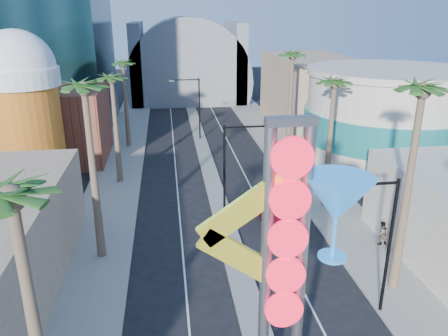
% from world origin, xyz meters
% --- Properties ---
extents(sidewalk_west, '(5.00, 100.00, 0.15)m').
position_xyz_m(sidewalk_west, '(-9.50, 35.00, 0.07)').
color(sidewalk_west, gray).
rests_on(sidewalk_west, ground).
extents(sidewalk_east, '(5.00, 100.00, 0.15)m').
position_xyz_m(sidewalk_east, '(9.50, 35.00, 0.07)').
color(sidewalk_east, gray).
rests_on(sidewalk_east, ground).
extents(median, '(1.60, 84.00, 0.15)m').
position_xyz_m(median, '(0.00, 38.00, 0.07)').
color(median, gray).
rests_on(median, ground).
extents(brick_filler_west, '(10.00, 10.00, 8.00)m').
position_xyz_m(brick_filler_west, '(-16.00, 38.00, 4.00)').
color(brick_filler_west, brown).
rests_on(brick_filler_west, ground).
extents(filler_east, '(10.00, 20.00, 10.00)m').
position_xyz_m(filler_east, '(16.00, 48.00, 5.00)').
color(filler_east, '#9A7B63').
rests_on(filler_east, ground).
extents(beer_mug, '(7.00, 7.00, 14.50)m').
position_xyz_m(beer_mug, '(-17.00, 30.00, 7.84)').
color(beer_mug, '#D35D1C').
rests_on(beer_mug, ground).
extents(turquoise_building, '(16.60, 16.60, 10.60)m').
position_xyz_m(turquoise_building, '(18.00, 30.00, 5.25)').
color(turquoise_building, '#BCAF9F').
rests_on(turquoise_building, ground).
extents(canopy, '(22.00, 16.00, 22.00)m').
position_xyz_m(canopy, '(0.00, 72.00, 4.31)').
color(canopy, slate).
rests_on(canopy, ground).
extents(neon_sign, '(6.53, 2.60, 12.55)m').
position_xyz_m(neon_sign, '(0.82, 2.96, 7.31)').
color(neon_sign, gray).
rests_on(neon_sign, ground).
extents(streetlight_0, '(3.79, 0.25, 8.00)m').
position_xyz_m(streetlight_0, '(0.55, 20.00, 4.88)').
color(streetlight_0, black).
rests_on(streetlight_0, ground).
extents(streetlight_1, '(3.79, 0.25, 8.00)m').
position_xyz_m(streetlight_1, '(-0.55, 44.00, 4.88)').
color(streetlight_1, black).
rests_on(streetlight_1, ground).
extents(streetlight_2, '(3.45, 0.25, 8.00)m').
position_xyz_m(streetlight_2, '(6.72, 8.00, 4.83)').
color(streetlight_2, black).
rests_on(streetlight_2, ground).
extents(palm_0, '(2.40, 2.40, 11.70)m').
position_xyz_m(palm_0, '(-9.00, 2.00, 9.93)').
color(palm_0, brown).
rests_on(palm_0, ground).
extents(palm_1, '(2.40, 2.40, 12.70)m').
position_xyz_m(palm_1, '(-9.00, 16.00, 10.82)').
color(palm_1, brown).
rests_on(palm_1, ground).
extents(palm_2, '(2.40, 2.40, 11.20)m').
position_xyz_m(palm_2, '(-9.00, 30.00, 9.48)').
color(palm_2, brown).
rests_on(palm_2, ground).
extents(palm_3, '(2.40, 2.40, 11.20)m').
position_xyz_m(palm_3, '(-9.00, 42.00, 9.48)').
color(palm_3, brown).
rests_on(palm_3, ground).
extents(palm_5, '(2.40, 2.40, 13.20)m').
position_xyz_m(palm_5, '(9.00, 10.00, 11.27)').
color(palm_5, brown).
rests_on(palm_5, ground).
extents(palm_6, '(2.40, 2.40, 11.70)m').
position_xyz_m(palm_6, '(9.00, 22.00, 9.93)').
color(palm_6, brown).
rests_on(palm_6, ground).
extents(palm_7, '(2.40, 2.40, 12.70)m').
position_xyz_m(palm_7, '(9.00, 34.00, 10.82)').
color(palm_7, brown).
rests_on(palm_7, ground).
extents(red_pickup, '(2.82, 5.93, 1.63)m').
position_xyz_m(red_pickup, '(4.16, 20.12, 0.82)').
color(red_pickup, '#AF0D24').
rests_on(red_pickup, ground).
extents(pedestrian_b, '(0.94, 0.78, 1.74)m').
position_xyz_m(pedestrian_b, '(10.61, 14.91, 1.02)').
color(pedestrian_b, gray).
rests_on(pedestrian_b, sidewalk_east).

